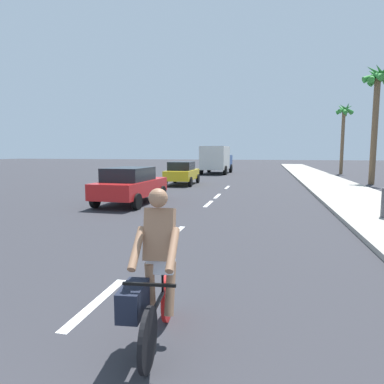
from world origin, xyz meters
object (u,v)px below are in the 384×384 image
parked_car_red (131,184)px  delivery_truck (216,159)px  palm_tree_far (377,93)px  parked_car_yellow (182,172)px  palm_tree_distant (344,119)px  cyclist (154,275)px

parked_car_red → delivery_truck: delivery_truck is taller
palm_tree_far → delivery_truck: bearing=142.7°
parked_car_yellow → palm_tree_far: (12.76, 3.05, 5.35)m
palm_tree_distant → parked_car_yellow: bearing=-132.4°
cyclist → parked_car_yellow: cyclist is taller
delivery_truck → palm_tree_far: size_ratio=0.77×
parked_car_red → parked_car_yellow: size_ratio=1.08×
cyclist → palm_tree_distant: size_ratio=0.25×
parked_car_yellow → palm_tree_distant: 19.83m
cyclist → palm_tree_distant: (8.56, 33.12, 4.65)m
parked_car_yellow → palm_tree_distant: (13.00, 14.24, 4.64)m
cyclist → palm_tree_distant: bearing=-110.1°
cyclist → parked_car_red: bearing=-71.5°
parked_car_yellow → palm_tree_far: 14.17m
parked_car_red → delivery_truck: bearing=90.2°
palm_tree_far → palm_tree_distant: (0.24, 11.19, -0.71)m
parked_car_yellow → cyclist: bearing=-78.3°
parked_car_red → cyclist: bearing=-64.0°
parked_car_red → delivery_truck: (0.61, 21.16, 0.66)m
cyclist → palm_tree_far: bearing=-116.4°
parked_car_yellow → delivery_truck: (0.55, 12.34, 0.67)m
parked_car_red → palm_tree_distant: size_ratio=0.61×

